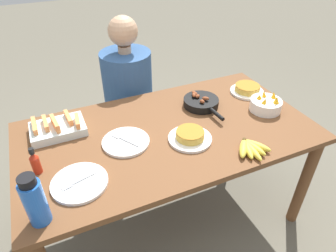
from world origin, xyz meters
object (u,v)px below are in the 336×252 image
skillet (201,102)px  empty_plate_near_front (126,142)px  frittata_plate_center (247,89)px  person_figure (130,109)px  hot_sauce_bottle (35,162)px  frittata_plate_side (190,136)px  melon_tray (58,128)px  fruit_bowl_mango (266,104)px  banana_bunch (250,148)px  water_bottle (35,201)px  empty_plate_far_left (80,183)px

skillet → empty_plate_near_front: (-0.57, -0.17, -0.02)m
frittata_plate_center → person_figure: person_figure is taller
hot_sauce_bottle → frittata_plate_side: bearing=-5.6°
melon_tray → person_figure: bearing=39.2°
melon_tray → fruit_bowl_mango: bearing=-13.2°
skillet → empty_plate_near_front: skillet is taller
banana_bunch → frittata_plate_side: 0.33m
frittata_plate_center → empty_plate_near_front: 0.97m
banana_bunch → fruit_bowl_mango: fruit_bowl_mango is taller
frittata_plate_center → hot_sauce_bottle: bearing=-170.6°
skillet → frittata_plate_side: (-0.23, -0.29, -0.00)m
frittata_plate_side → water_bottle: 0.84m
skillet → water_bottle: size_ratio=1.45×
water_bottle → skillet: bearing=26.2°
melon_tray → skillet: (0.89, -0.08, -0.00)m
hot_sauce_bottle → banana_bunch: bearing=-15.7°
banana_bunch → water_bottle: 1.06m
frittata_plate_center → empty_plate_far_left: (-1.24, -0.40, -0.02)m
frittata_plate_center → empty_plate_far_left: 1.30m
person_figure → fruit_bowl_mango: bearing=-47.7°
frittata_plate_side → empty_plate_near_front: size_ratio=0.93×
empty_plate_far_left → water_bottle: size_ratio=1.08×
empty_plate_far_left → fruit_bowl_mango: (1.21, 0.16, 0.03)m
fruit_bowl_mango → empty_plate_far_left: bearing=-172.3°
water_bottle → person_figure: (0.71, 1.05, -0.37)m
empty_plate_near_front → frittata_plate_center: bearing=11.5°
empty_plate_near_front → empty_plate_far_left: same height
skillet → frittata_plate_center: skillet is taller
empty_plate_near_front → person_figure: bearing=71.6°
banana_bunch → empty_plate_near_front: size_ratio=0.78×
water_bottle → empty_plate_near_front: bearing=36.0°
melon_tray → person_figure: person_figure is taller
melon_tray → person_figure: 0.77m
fruit_bowl_mango → frittata_plate_side: bearing=-172.4°
water_bottle → melon_tray: bearing=76.0°
skillet → fruit_bowl_mango: fruit_bowl_mango is taller
melon_tray → water_bottle: size_ratio=1.22×
melon_tray → hot_sauce_bottle: (-0.14, -0.29, 0.03)m
melon_tray → frittata_plate_center: bearing=-2.6°
banana_bunch → water_bottle: size_ratio=0.83×
hot_sauce_bottle → melon_tray: bearing=65.1°
skillet → frittata_plate_side: size_ratio=1.46×
empty_plate_near_front → water_bottle: (-0.47, -0.34, 0.11)m
person_figure → empty_plate_near_front: bearing=-108.4°
banana_bunch → melon_tray: 1.08m
empty_plate_far_left → water_bottle: (-0.18, -0.14, 0.11)m
fruit_bowl_mango → banana_bunch: bearing=-138.7°
melon_tray → empty_plate_far_left: 0.46m
empty_plate_near_front → empty_plate_far_left: 0.35m
empty_plate_near_front → water_bottle: 0.59m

